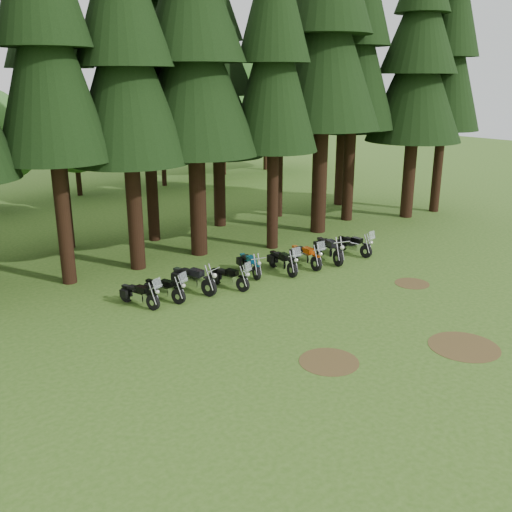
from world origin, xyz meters
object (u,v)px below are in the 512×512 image
at_px(motorcycle_1, 164,290).
at_px(motorcycle_8, 354,245).
at_px(motorcycle_4, 250,265).
at_px(motorcycle_7, 329,250).
at_px(motorcycle_6, 306,256).
at_px(motorcycle_0, 139,295).
at_px(motorcycle_3, 229,278).
at_px(motorcycle_5, 283,262).
at_px(motorcycle_2, 193,280).

xyz_separation_m(motorcycle_1, motorcycle_8, (9.96, -0.63, 0.02)).
distance_m(motorcycle_4, motorcycle_7, 4.13).
bearing_deg(motorcycle_6, motorcycle_0, -177.23).
bearing_deg(motorcycle_6, motorcycle_7, 4.29).
xyz_separation_m(motorcycle_3, motorcycle_8, (7.30, -0.12, 0.02)).
distance_m(motorcycle_0, motorcycle_5, 6.63).
bearing_deg(motorcycle_1, motorcycle_2, -15.07).
xyz_separation_m(motorcycle_5, motorcycle_8, (4.35, -0.20, -0.01)).
relative_size(motorcycle_5, motorcycle_7, 0.92).
bearing_deg(motorcycle_7, motorcycle_4, -172.61).
height_order(motorcycle_2, motorcycle_6, motorcycle_6).
bearing_deg(motorcycle_1, motorcycle_3, -29.36).
xyz_separation_m(motorcycle_4, motorcycle_8, (5.64, -0.89, 0.02)).
bearing_deg(motorcycle_3, motorcycle_6, -15.12).
relative_size(motorcycle_4, motorcycle_6, 0.91).
distance_m(motorcycle_3, motorcycle_4, 1.83).
xyz_separation_m(motorcycle_3, motorcycle_5, (2.95, 0.08, 0.04)).
height_order(motorcycle_0, motorcycle_3, motorcycle_3).
relative_size(motorcycle_1, motorcycle_5, 0.91).
xyz_separation_m(motorcycle_2, motorcycle_3, (1.32, -0.59, -0.06)).
relative_size(motorcycle_2, motorcycle_8, 1.08).
bearing_deg(motorcycle_8, motorcycle_4, 167.99).
xyz_separation_m(motorcycle_2, motorcycle_5, (4.27, -0.51, -0.02)).
bearing_deg(motorcycle_8, motorcycle_0, 173.18).
bearing_deg(motorcycle_5, motorcycle_1, -175.16).
relative_size(motorcycle_6, motorcycle_7, 0.94).
height_order(motorcycle_0, motorcycle_7, motorcycle_0).
height_order(motorcycle_5, motorcycle_8, motorcycle_5).
relative_size(motorcycle_4, motorcycle_5, 0.92).
relative_size(motorcycle_2, motorcycle_6, 1.03).
xyz_separation_m(motorcycle_3, motorcycle_6, (4.28, 0.04, 0.05)).
relative_size(motorcycle_1, motorcycle_8, 0.94).
relative_size(motorcycle_0, motorcycle_2, 0.86).
height_order(motorcycle_0, motorcycle_5, motorcycle_5).
xyz_separation_m(motorcycle_2, motorcycle_7, (7.03, -0.61, 0.02)).
xyz_separation_m(motorcycle_6, motorcycle_7, (1.43, -0.06, 0.04)).
xyz_separation_m(motorcycle_4, motorcycle_7, (4.05, -0.78, 0.08)).
relative_size(motorcycle_0, motorcycle_4, 0.98).
xyz_separation_m(motorcycle_2, motorcycle_6, (5.60, -0.55, -0.02)).
height_order(motorcycle_3, motorcycle_8, motorcycle_8).
distance_m(motorcycle_3, motorcycle_8, 7.30).
bearing_deg(motorcycle_4, motorcycle_1, -161.56).
distance_m(motorcycle_0, motorcycle_8, 10.99).
bearing_deg(motorcycle_7, motorcycle_3, -161.86).
bearing_deg(motorcycle_5, motorcycle_8, 6.57).
bearing_deg(motorcycle_2, motorcycle_0, 166.07).
height_order(motorcycle_7, motorcycle_8, motorcycle_8).
bearing_deg(motorcycle_2, motorcycle_1, 169.66).
relative_size(motorcycle_5, motorcycle_8, 1.03).
distance_m(motorcycle_6, motorcycle_8, 3.02).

